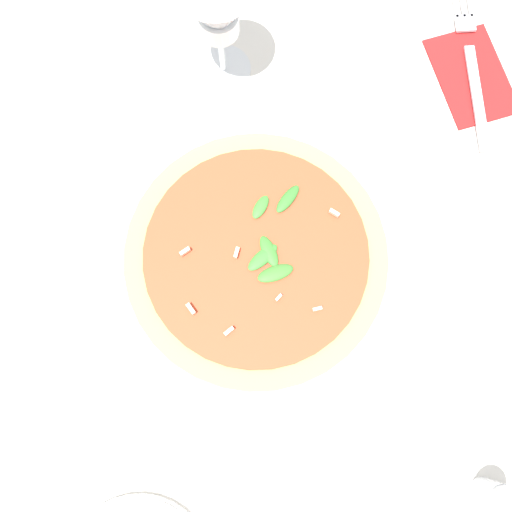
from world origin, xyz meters
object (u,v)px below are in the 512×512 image
object	(u,v)px
pizza_arugula_main	(256,259)
fork	(472,67)
shaker_pepper	(495,498)
wine_glass	(218,14)

from	to	relation	value
pizza_arugula_main	fork	distance (m)	0.36
shaker_pepper	pizza_arugula_main	bearing A→B (deg)	13.31
pizza_arugula_main	shaker_pepper	bearing A→B (deg)	-166.69
pizza_arugula_main	wine_glass	bearing A→B (deg)	-21.13
wine_glass	shaker_pepper	xyz separation A→B (m)	(-0.56, 0.01, -0.08)
pizza_arugula_main	wine_glass	distance (m)	0.26
pizza_arugula_main	fork	size ratio (longest dim) A/B	1.52
wine_glass	shaker_pepper	world-z (taller)	wine_glass
fork	pizza_arugula_main	bearing A→B (deg)	129.16
fork	shaker_pepper	xyz separation A→B (m)	(-0.41, 0.27, 0.03)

